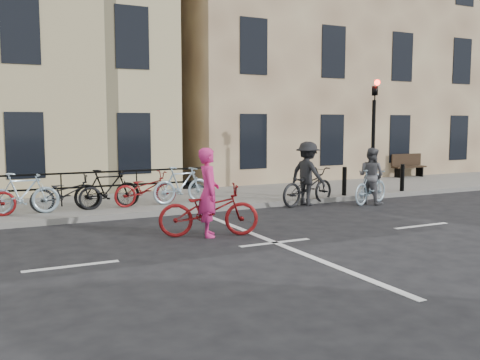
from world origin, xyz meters
name	(u,v)px	position (x,y,z in m)	size (l,w,h in m)	color
ground	(275,243)	(0.00, 0.00, 0.00)	(120.00, 120.00, 0.00)	black
sidewalk	(34,210)	(-4.00, 6.00, 0.07)	(46.00, 4.00, 0.15)	slate
building_east	(301,45)	(9.00, 13.00, 6.15)	(14.00, 10.00, 12.00)	#997B5C
traffic_light	(374,122)	(6.20, 4.34, 2.45)	(0.18, 0.30, 3.90)	black
bollard_east	(344,181)	(5.00, 4.25, 0.60)	(0.14, 0.14, 0.90)	black
bollard_west	(402,178)	(7.40, 4.25, 0.60)	(0.14, 0.14, 0.90)	black
bench	(408,164)	(11.00, 7.73, 0.67)	(1.60, 0.41, 0.97)	black
parked_bikes	(43,193)	(-3.87, 5.04, 0.65)	(9.35, 1.23, 1.05)	black
cyclist_pink	(209,206)	(-0.94, 1.20, 0.66)	(2.26, 1.37, 1.90)	maroon
cyclist_grey	(371,181)	(5.20, 3.24, 0.68)	(1.81, 1.07, 1.69)	#9CB9CC
cyclist_dark	(308,180)	(3.38, 3.90, 0.74)	(2.23, 1.36, 1.88)	black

